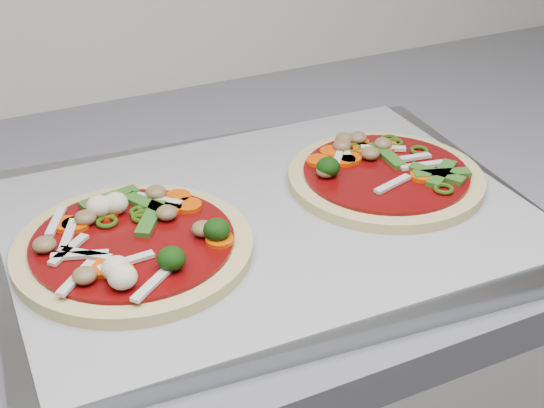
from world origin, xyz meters
name	(u,v)px	position (x,y,z in m)	size (l,w,h in m)	color
baking_tray	(268,222)	(0.42, 1.22, 0.91)	(0.51, 0.38, 0.02)	gray
parchment	(268,214)	(0.42, 1.22, 0.92)	(0.49, 0.35, 0.00)	#9D9CA2
pizza_left	(133,243)	(0.29, 1.21, 0.93)	(0.24, 0.24, 0.04)	tan
pizza_right	(383,174)	(0.56, 1.22, 0.93)	(0.24, 0.24, 0.03)	tan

